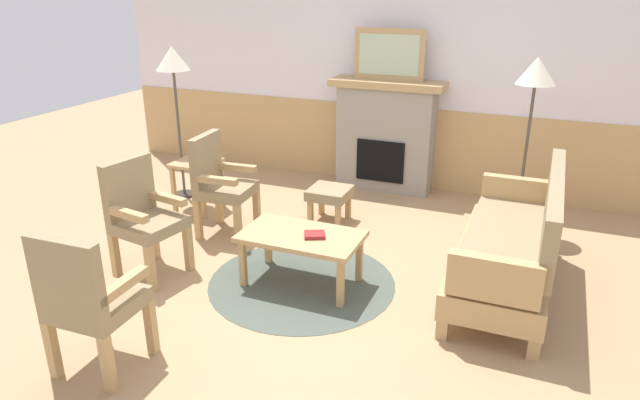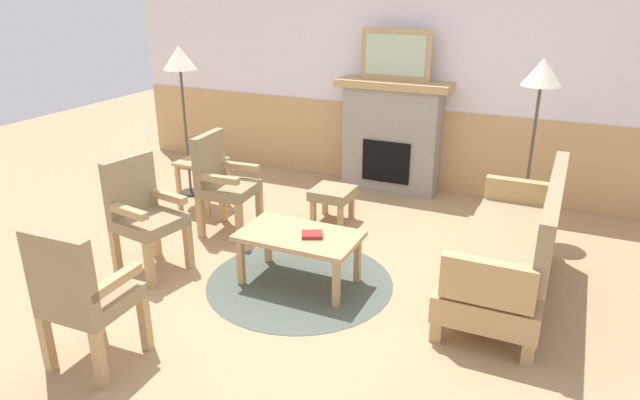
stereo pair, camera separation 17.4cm
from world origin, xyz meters
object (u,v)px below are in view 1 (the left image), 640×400
at_px(armchair_by_window_left, 142,213).
at_px(side_table, 197,172).
at_px(framed_picture, 389,55).
at_px(couch, 512,246).
at_px(armchair_near_fireplace, 219,181).
at_px(footstool, 330,195).
at_px(coffee_table, 301,240).
at_px(book_on_table, 315,235).
at_px(armchair_front_left, 87,297).
at_px(fireplace, 386,134).
at_px(floor_lamp_by_couch, 535,82).
at_px(floor_lamp_by_chairs, 173,68).

height_order(armchair_by_window_left, side_table, armchair_by_window_left).
xyz_separation_m(framed_picture, armchair_by_window_left, (-1.25, -2.81, -1.02)).
bearing_deg(couch, armchair_near_fireplace, 177.78).
bearing_deg(couch, side_table, 171.02).
bearing_deg(footstool, side_table, -169.84).
height_order(coffee_table, armchair_near_fireplace, armchair_near_fireplace).
relative_size(coffee_table, book_on_table, 5.90).
bearing_deg(armchair_front_left, couch, 41.57).
relative_size(coffee_table, armchair_by_window_left, 0.98).
bearing_deg(armchair_by_window_left, armchair_near_fireplace, 80.58).
relative_size(footstool, armchair_front_left, 0.41).
bearing_deg(footstool, armchair_near_fireplace, -142.95).
xyz_separation_m(couch, coffee_table, (-1.57, -0.51, -0.01)).
xyz_separation_m(fireplace, side_table, (-1.64, -1.46, -0.22)).
relative_size(framed_picture, coffee_table, 0.83).
xyz_separation_m(armchair_near_fireplace, side_table, (-0.54, 0.41, -0.10)).
xyz_separation_m(armchair_near_fireplace, floor_lamp_by_couch, (2.67, 1.26, 0.91)).
distance_m(fireplace, armchair_near_fireplace, 2.17).
bearing_deg(coffee_table, floor_lamp_by_couch, 50.74).
bearing_deg(armchair_front_left, book_on_table, 60.88).
xyz_separation_m(fireplace, floor_lamp_by_chairs, (-2.05, -1.15, 0.80)).
height_order(coffee_table, floor_lamp_by_chairs, floor_lamp_by_chairs).
bearing_deg(floor_lamp_by_couch, couch, -88.50).
distance_m(fireplace, floor_lamp_by_couch, 1.86).
height_order(fireplace, floor_lamp_by_couch, floor_lamp_by_couch).
xyz_separation_m(fireplace, armchair_by_window_left, (-1.25, -2.81, -0.11)).
distance_m(armchair_near_fireplace, armchair_front_left, 2.18).
bearing_deg(side_table, couch, -8.98).
height_order(armchair_near_fireplace, floor_lamp_by_couch, floor_lamp_by_couch).
xyz_separation_m(coffee_table, floor_lamp_by_couch, (1.53, 1.87, 1.06)).
height_order(couch, floor_lamp_by_couch, floor_lamp_by_couch).
relative_size(fireplace, framed_picture, 1.62).
relative_size(framed_picture, armchair_near_fireplace, 0.82).
height_order(couch, coffee_table, couch).
bearing_deg(floor_lamp_by_couch, book_on_table, -126.96).
relative_size(floor_lamp_by_couch, floor_lamp_by_chairs, 1.00).
bearing_deg(book_on_table, armchair_by_window_left, -167.30).
bearing_deg(fireplace, floor_lamp_by_couch, -21.17).
xyz_separation_m(couch, floor_lamp_by_chairs, (-3.65, 0.82, 1.05)).
xyz_separation_m(side_table, floor_lamp_by_couch, (3.21, 0.85, 1.02)).
bearing_deg(armchair_near_fireplace, book_on_table, -26.35).
distance_m(coffee_table, armchair_near_fireplace, 1.30).
height_order(framed_picture, floor_lamp_by_chairs, framed_picture).
height_order(book_on_table, footstool, book_on_table).
height_order(framed_picture, armchair_near_fireplace, framed_picture).
distance_m(framed_picture, book_on_table, 2.73).
height_order(footstool, side_table, side_table).
bearing_deg(armchair_by_window_left, floor_lamp_by_chairs, 115.59).
bearing_deg(armchair_by_window_left, armchair_front_left, -64.86).
relative_size(framed_picture, couch, 0.44).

